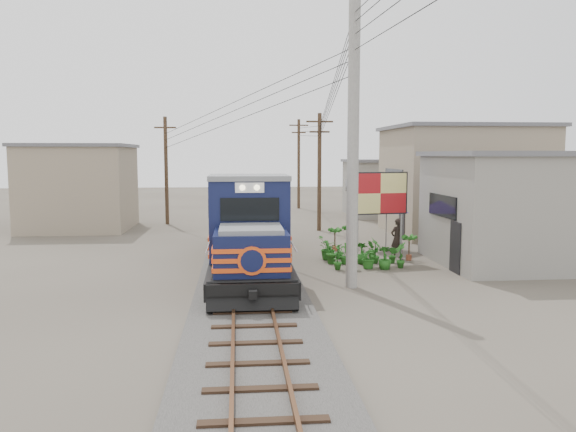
{
  "coord_description": "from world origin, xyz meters",
  "views": [
    {
      "loc": [
        -0.4,
        -19.23,
        4.57
      ],
      "look_at": [
        1.55,
        2.23,
        2.2
      ],
      "focal_mm": 35.0,
      "sensor_mm": 36.0,
      "label": 1
    }
  ],
  "objects": [
    {
      "name": "shophouse_front",
      "position": [
        11.5,
        3.0,
        2.36
      ],
      "size": [
        7.35,
        6.3,
        4.7
      ],
      "color": "gray",
      "rests_on": "ground"
    },
    {
      "name": "power_lines",
      "position": [
        -0.14,
        8.49,
        7.56
      ],
      "size": [
        9.65,
        19.0,
        3.3
      ],
      "color": "black",
      "rests_on": "ground"
    },
    {
      "name": "wooden_pole_left",
      "position": [
        -5.0,
        18.0,
        3.68
      ],
      "size": [
        1.6,
        0.24,
        7.0
      ],
      "color": "#4C3826",
      "rests_on": "ground"
    },
    {
      "name": "shophouse_back",
      "position": [
        11.0,
        22.0,
        2.11
      ],
      "size": [
        6.3,
        6.3,
        4.2
      ],
      "color": "gray",
      "rests_on": "ground"
    },
    {
      "name": "wooden_pole_far",
      "position": [
        4.8,
        28.0,
        3.93
      ],
      "size": [
        1.6,
        0.24,
        7.5
      ],
      "color": "#4C3826",
      "rests_on": "ground"
    },
    {
      "name": "market_umbrella",
      "position": [
        6.66,
        6.73,
        2.1
      ],
      "size": [
        2.66,
        2.66,
        2.39
      ],
      "rotation": [
        0.0,
        0.0,
        0.27
      ],
      "color": "black",
      "rests_on": "ground"
    },
    {
      "name": "shophouse_mid",
      "position": [
        12.5,
        12.0,
        3.11
      ],
      "size": [
        8.4,
        7.35,
        6.2
      ],
      "color": "gray",
      "rests_on": "ground"
    },
    {
      "name": "wooden_pole_mid",
      "position": [
        4.5,
        14.0,
        3.68
      ],
      "size": [
        1.6,
        0.24,
        7.0
      ],
      "color": "#4C3826",
      "rests_on": "ground"
    },
    {
      "name": "shophouse_left",
      "position": [
        -10.0,
        16.0,
        2.61
      ],
      "size": [
        6.3,
        6.3,
        5.2
      ],
      "color": "gray",
      "rests_on": "ground"
    },
    {
      "name": "ground",
      "position": [
        0.0,
        0.0,
        0.0
      ],
      "size": [
        120.0,
        120.0,
        0.0
      ],
      "primitive_type": "plane",
      "color": "#473F35",
      "rests_on": "ground"
    },
    {
      "name": "track",
      "position": [
        0.0,
        10.0,
        0.26
      ],
      "size": [
        1.15,
        70.0,
        0.12
      ],
      "color": "#51331E",
      "rests_on": "ground"
    },
    {
      "name": "billboard",
      "position": [
        5.64,
        4.04,
        2.84
      ],
      "size": [
        2.47,
        0.53,
        3.83
      ],
      "rotation": [
        0.0,
        0.0,
        0.17
      ],
      "color": "#99999E",
      "rests_on": "ground"
    },
    {
      "name": "locomotive",
      "position": [
        0.0,
        3.51,
        1.64
      ],
      "size": [
        2.76,
        14.99,
        3.72
      ],
      "color": "black",
      "rests_on": "ground"
    },
    {
      "name": "utility_pole_main",
      "position": [
        3.5,
        -0.5,
        5.0
      ],
      "size": [
        0.4,
        0.4,
        10.0
      ],
      "color": "#9E9B93",
      "rests_on": "ground"
    },
    {
      "name": "vendor",
      "position": [
        6.57,
        4.53,
        0.9
      ],
      "size": [
        0.76,
        0.63,
        1.8
      ],
      "primitive_type": "imported",
      "rotation": [
        0.0,
        0.0,
        3.49
      ],
      "color": "black",
      "rests_on": "ground"
    },
    {
      "name": "ballast",
      "position": [
        0.0,
        10.0,
        0.08
      ],
      "size": [
        3.6,
        70.0,
        0.16
      ],
      "primitive_type": "cube",
      "color": "#595651",
      "rests_on": "ground"
    },
    {
      "name": "plant_nursery",
      "position": [
        4.45,
        3.45,
        0.48
      ],
      "size": [
        3.42,
        3.13,
        1.12
      ],
      "color": "#24661D",
      "rests_on": "ground"
    }
  ]
}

